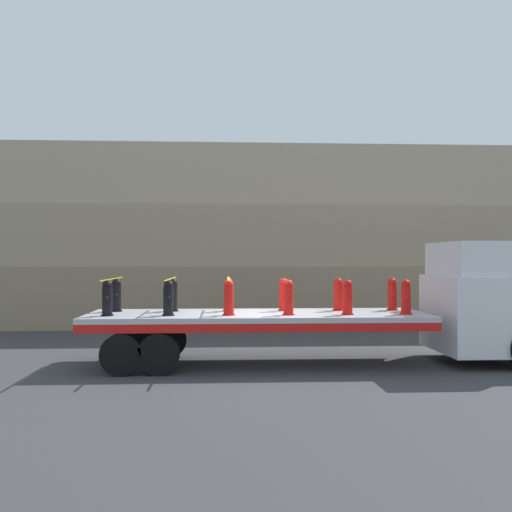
{
  "coord_description": "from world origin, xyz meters",
  "views": [
    {
      "loc": [
        -0.78,
        -14.02,
        2.59
      ],
      "look_at": [
        -0.03,
        0.0,
        2.67
      ],
      "focal_mm": 40.0,
      "sensor_mm": 36.0,
      "label": 1
    }
  ],
  "objects_px": {
    "fire_hydrant_red_far_5": "(392,295)",
    "fire_hydrant_red_near_4": "(347,298)",
    "truck_cab": "(489,302)",
    "fire_hydrant_red_far_3": "(284,295)",
    "fire_hydrant_red_far_4": "(338,295)",
    "fire_hydrant_black_far_1": "(173,295)",
    "flatbed_trailer": "(228,324)",
    "fire_hydrant_black_near_1": "(168,298)",
    "fire_hydrant_red_near_2": "(229,298)",
    "fire_hydrant_red_near_3": "(288,298)",
    "fire_hydrant_black_near_0": "(107,298)",
    "fire_hydrant_red_near_5": "(406,297)",
    "fire_hydrant_black_far_0": "(116,295)",
    "fire_hydrant_red_far_2": "(228,295)"
  },
  "relations": [
    {
      "from": "fire_hydrant_red_far_5",
      "to": "fire_hydrant_red_near_4",
      "type": "bearing_deg",
      "value": -141.66
    },
    {
      "from": "truck_cab",
      "to": "fire_hydrant_red_far_5",
      "type": "xyz_separation_m",
      "value": [
        -2.32,
        0.56,
        0.16
      ]
    },
    {
      "from": "fire_hydrant_red_far_3",
      "to": "fire_hydrant_red_far_4",
      "type": "relative_size",
      "value": 1.0
    },
    {
      "from": "fire_hydrant_black_far_1",
      "to": "fire_hydrant_red_near_4",
      "type": "xyz_separation_m",
      "value": [
        4.25,
        -1.12,
        0.0
      ]
    },
    {
      "from": "flatbed_trailer",
      "to": "fire_hydrant_black_far_1",
      "type": "bearing_deg",
      "value": 158.28
    },
    {
      "from": "fire_hydrant_black_near_1",
      "to": "fire_hydrant_red_near_2",
      "type": "relative_size",
      "value": 1.0
    },
    {
      "from": "flatbed_trailer",
      "to": "fire_hydrant_red_near_3",
      "type": "distance_m",
      "value": 1.68
    },
    {
      "from": "flatbed_trailer",
      "to": "fire_hydrant_black_near_1",
      "type": "height_order",
      "value": "fire_hydrant_black_near_1"
    },
    {
      "from": "fire_hydrant_red_near_4",
      "to": "fire_hydrant_black_near_1",
      "type": "bearing_deg",
      "value": 180.0
    },
    {
      "from": "fire_hydrant_black_near_0",
      "to": "fire_hydrant_red_far_3",
      "type": "xyz_separation_m",
      "value": [
        4.25,
        1.12,
        0.0
      ]
    },
    {
      "from": "fire_hydrant_black_near_0",
      "to": "fire_hydrant_red_near_3",
      "type": "relative_size",
      "value": 1.0
    },
    {
      "from": "fire_hydrant_black_far_1",
      "to": "fire_hydrant_red_far_4",
      "type": "xyz_separation_m",
      "value": [
        4.25,
        0.0,
        0.0
      ]
    },
    {
      "from": "fire_hydrant_black_far_1",
      "to": "fire_hydrant_red_far_4",
      "type": "relative_size",
      "value": 1.0
    },
    {
      "from": "fire_hydrant_red_near_2",
      "to": "fire_hydrant_red_near_5",
      "type": "relative_size",
      "value": 1.0
    },
    {
      "from": "fire_hydrant_black_far_0",
      "to": "fire_hydrant_red_far_2",
      "type": "xyz_separation_m",
      "value": [
        2.84,
        0.0,
        0.0
      ]
    },
    {
      "from": "fire_hydrant_red_far_3",
      "to": "fire_hydrant_red_far_5",
      "type": "distance_m",
      "value": 2.84
    },
    {
      "from": "truck_cab",
      "to": "fire_hydrant_black_near_1",
      "type": "xyz_separation_m",
      "value": [
        -7.99,
        -0.56,
        0.16
      ]
    },
    {
      "from": "fire_hydrant_red_near_3",
      "to": "fire_hydrant_red_near_4",
      "type": "distance_m",
      "value": 1.42
    },
    {
      "from": "flatbed_trailer",
      "to": "fire_hydrant_red_far_2",
      "type": "bearing_deg",
      "value": 88.96
    },
    {
      "from": "fire_hydrant_red_near_3",
      "to": "fire_hydrant_black_far_1",
      "type": "bearing_deg",
      "value": 158.42
    },
    {
      "from": "fire_hydrant_red_far_3",
      "to": "fire_hydrant_black_far_1",
      "type": "bearing_deg",
      "value": 180.0
    },
    {
      "from": "fire_hydrant_red_near_3",
      "to": "fire_hydrant_red_far_3",
      "type": "height_order",
      "value": "same"
    },
    {
      "from": "fire_hydrant_black_far_1",
      "to": "fire_hydrant_red_near_5",
      "type": "xyz_separation_m",
      "value": [
        5.67,
        -1.12,
        0.0
      ]
    },
    {
      "from": "truck_cab",
      "to": "fire_hydrant_red_far_4",
      "type": "bearing_deg",
      "value": 171.47
    },
    {
      "from": "truck_cab",
      "to": "flatbed_trailer",
      "type": "relative_size",
      "value": 0.36
    },
    {
      "from": "fire_hydrant_red_near_3",
      "to": "fire_hydrant_black_near_0",
      "type": "bearing_deg",
      "value": 180.0
    },
    {
      "from": "fire_hydrant_black_far_1",
      "to": "fire_hydrant_red_far_3",
      "type": "xyz_separation_m",
      "value": [
        2.84,
        0.0,
        0.0
      ]
    },
    {
      "from": "fire_hydrant_black_near_0",
      "to": "fire_hydrant_black_far_1",
      "type": "xyz_separation_m",
      "value": [
        1.42,
        1.12,
        0.0
      ]
    },
    {
      "from": "fire_hydrant_red_far_5",
      "to": "fire_hydrant_black_near_0",
      "type": "bearing_deg",
      "value": -171.01
    },
    {
      "from": "flatbed_trailer",
      "to": "fire_hydrant_black_far_0",
      "type": "relative_size",
      "value": 9.88
    },
    {
      "from": "fire_hydrant_red_far_4",
      "to": "fire_hydrant_red_near_5",
      "type": "xyz_separation_m",
      "value": [
        1.42,
        -1.12,
        0.0
      ]
    },
    {
      "from": "fire_hydrant_red_near_2",
      "to": "fire_hydrant_red_far_2",
      "type": "bearing_deg",
      "value": 90.0
    },
    {
      "from": "fire_hydrant_red_far_3",
      "to": "fire_hydrant_black_far_0",
      "type": "bearing_deg",
      "value": 180.0
    },
    {
      "from": "flatbed_trailer",
      "to": "fire_hydrant_red_near_5",
      "type": "xyz_separation_m",
      "value": [
        4.26,
        -0.56,
        0.68
      ]
    },
    {
      "from": "flatbed_trailer",
      "to": "truck_cab",
      "type": "bearing_deg",
      "value": 0.0
    },
    {
      "from": "fire_hydrant_red_far_2",
      "to": "fire_hydrant_red_far_3",
      "type": "xyz_separation_m",
      "value": [
        1.42,
        0.0,
        0.0
      ]
    },
    {
      "from": "flatbed_trailer",
      "to": "fire_hydrant_black_far_1",
      "type": "height_order",
      "value": "fire_hydrant_black_far_1"
    },
    {
      "from": "fire_hydrant_black_far_0",
      "to": "fire_hydrant_black_far_1",
      "type": "bearing_deg",
      "value": 0.0
    },
    {
      "from": "truck_cab",
      "to": "fire_hydrant_red_near_5",
      "type": "relative_size",
      "value": 3.6
    },
    {
      "from": "fire_hydrant_black_far_1",
      "to": "fire_hydrant_red_near_4",
      "type": "distance_m",
      "value": 4.4
    },
    {
      "from": "fire_hydrant_red_far_2",
      "to": "fire_hydrant_red_near_3",
      "type": "xyz_separation_m",
      "value": [
        1.42,
        -1.12,
        0.0
      ]
    },
    {
      "from": "fire_hydrant_red_far_2",
      "to": "fire_hydrant_red_far_3",
      "type": "distance_m",
      "value": 1.42
    },
    {
      "from": "fire_hydrant_red_near_4",
      "to": "fire_hydrant_red_far_3",
      "type": "bearing_deg",
      "value": 141.66
    },
    {
      "from": "flatbed_trailer",
      "to": "fire_hydrant_black_near_0",
      "type": "relative_size",
      "value": 9.88
    },
    {
      "from": "fire_hydrant_black_far_0",
      "to": "fire_hydrant_red_near_5",
      "type": "bearing_deg",
      "value": -8.99
    },
    {
      "from": "flatbed_trailer",
      "to": "fire_hydrant_red_near_2",
      "type": "bearing_deg",
      "value": -88.96
    },
    {
      "from": "truck_cab",
      "to": "fire_hydrant_red_far_4",
      "type": "relative_size",
      "value": 3.6
    },
    {
      "from": "fire_hydrant_red_far_4",
      "to": "fire_hydrant_red_near_5",
      "type": "bearing_deg",
      "value": -38.34
    },
    {
      "from": "fire_hydrant_black_near_0",
      "to": "fire_hydrant_red_far_5",
      "type": "bearing_deg",
      "value": 8.99
    },
    {
      "from": "fire_hydrant_red_near_2",
      "to": "fire_hydrant_black_far_0",
      "type": "bearing_deg",
      "value": 158.42
    }
  ]
}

